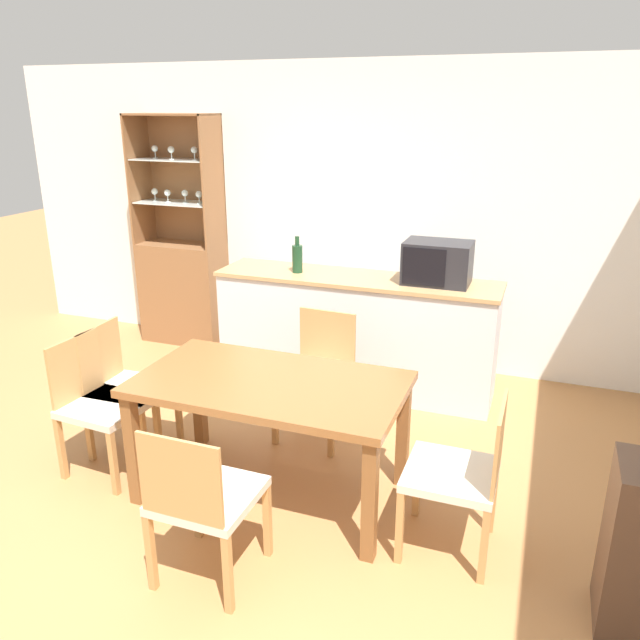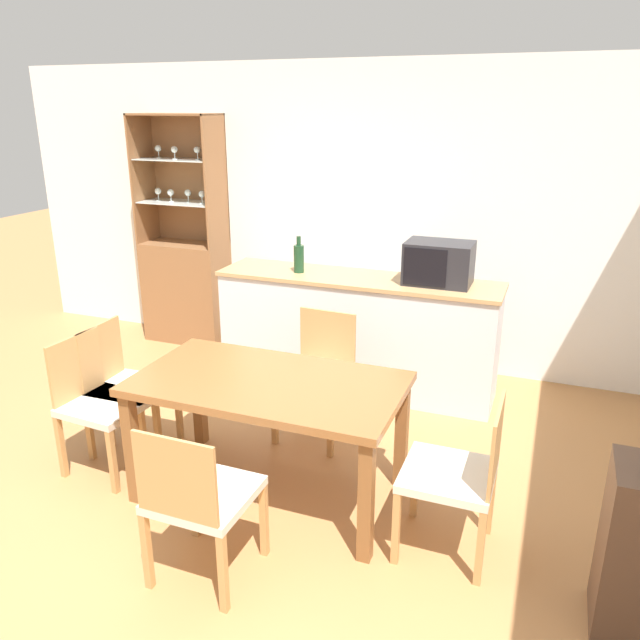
{
  "view_description": "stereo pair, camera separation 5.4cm",
  "coord_description": "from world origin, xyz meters",
  "px_view_note": "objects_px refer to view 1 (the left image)",
  "views": [
    {
      "loc": [
        1.6,
        -2.54,
        2.19
      ],
      "look_at": [
        0.23,
        1.15,
        0.83
      ],
      "focal_mm": 35.0,
      "sensor_mm": 36.0,
      "label": 1
    },
    {
      "loc": [
        1.65,
        -2.52,
        2.19
      ],
      "look_at": [
        0.23,
        1.15,
        0.83
      ],
      "focal_mm": 35.0,
      "sensor_mm": 36.0,
      "label": 2
    }
  ],
  "objects_px": {
    "dining_table": "(270,395)",
    "dining_chair_side_right_near": "(460,473)",
    "microwave": "(437,263)",
    "dining_chair_head_far": "(318,374)",
    "wine_bottle": "(297,258)",
    "dining_chair_side_left_near": "(101,404)",
    "dining_chair_head_near": "(203,499)",
    "display_cabinet": "(184,277)",
    "dining_chair_side_left_far": "(126,388)"
  },
  "relations": [
    {
      "from": "dining_chair_side_left_far",
      "to": "dining_table",
      "type": "bearing_deg",
      "value": 82.12
    },
    {
      "from": "display_cabinet",
      "to": "dining_chair_side_left_far",
      "type": "relative_size",
      "value": 2.48
    },
    {
      "from": "dining_chair_side_left_far",
      "to": "microwave",
      "type": "relative_size",
      "value": 1.75
    },
    {
      "from": "display_cabinet",
      "to": "dining_chair_side_right_near",
      "type": "bearing_deg",
      "value": -36.54
    },
    {
      "from": "dining_chair_side_left_near",
      "to": "wine_bottle",
      "type": "height_order",
      "value": "wine_bottle"
    },
    {
      "from": "dining_chair_side_left_far",
      "to": "display_cabinet",
      "type": "bearing_deg",
      "value": -159.92
    },
    {
      "from": "dining_chair_side_right_near",
      "to": "dining_chair_side_left_far",
      "type": "bearing_deg",
      "value": 83.57
    },
    {
      "from": "dining_chair_side_left_far",
      "to": "microwave",
      "type": "distance_m",
      "value": 2.37
    },
    {
      "from": "display_cabinet",
      "to": "dining_chair_side_left_far",
      "type": "xyz_separation_m",
      "value": [
        0.76,
        -1.94,
        -0.18
      ]
    },
    {
      "from": "display_cabinet",
      "to": "microwave",
      "type": "bearing_deg",
      "value": -9.87
    },
    {
      "from": "dining_chair_side_left_far",
      "to": "dining_chair_head_near",
      "type": "bearing_deg",
      "value": 49.75
    },
    {
      "from": "wine_bottle",
      "to": "dining_chair_side_right_near",
      "type": "bearing_deg",
      "value": -47.15
    },
    {
      "from": "dining_table",
      "to": "dining_chair_side_left_far",
      "type": "height_order",
      "value": "dining_chair_side_left_far"
    },
    {
      "from": "dining_table",
      "to": "dining_chair_head_far",
      "type": "distance_m",
      "value": 0.78
    },
    {
      "from": "dining_table",
      "to": "dining_chair_side_left_near",
      "type": "bearing_deg",
      "value": -173.63
    },
    {
      "from": "dining_chair_side_right_near",
      "to": "microwave",
      "type": "bearing_deg",
      "value": 15.06
    },
    {
      "from": "dining_chair_head_near",
      "to": "dining_chair_side_right_near",
      "type": "distance_m",
      "value": 1.27
    },
    {
      "from": "dining_chair_head_near",
      "to": "dining_chair_side_left_near",
      "type": "height_order",
      "value": "same"
    },
    {
      "from": "dining_table",
      "to": "dining_chair_side_left_near",
      "type": "xyz_separation_m",
      "value": [
        -1.1,
        -0.12,
        -0.19
      ]
    },
    {
      "from": "dining_table",
      "to": "microwave",
      "type": "height_order",
      "value": "microwave"
    },
    {
      "from": "dining_chair_side_left_near",
      "to": "dining_chair_head_far",
      "type": "relative_size",
      "value": 1.0
    },
    {
      "from": "dining_table",
      "to": "dining_chair_head_far",
      "type": "xyz_separation_m",
      "value": [
        0.0,
        0.76,
        -0.19
      ]
    },
    {
      "from": "dining_table",
      "to": "dining_chair_side_right_near",
      "type": "relative_size",
      "value": 1.77
    },
    {
      "from": "dining_chair_side_left_far",
      "to": "dining_chair_head_far",
      "type": "height_order",
      "value": "same"
    },
    {
      "from": "dining_chair_side_left_near",
      "to": "microwave",
      "type": "bearing_deg",
      "value": 139.48
    },
    {
      "from": "dining_table",
      "to": "dining_chair_head_near",
      "type": "relative_size",
      "value": 1.77
    },
    {
      "from": "dining_chair_side_right_near",
      "to": "wine_bottle",
      "type": "xyz_separation_m",
      "value": [
        -1.57,
        1.69,
        0.6
      ]
    },
    {
      "from": "dining_chair_side_left_near",
      "to": "display_cabinet",
      "type": "bearing_deg",
      "value": -156.82
    },
    {
      "from": "microwave",
      "to": "dining_table",
      "type": "bearing_deg",
      "value": -110.97
    },
    {
      "from": "wine_bottle",
      "to": "dining_chair_side_left_far",
      "type": "bearing_deg",
      "value": -113.54
    },
    {
      "from": "display_cabinet",
      "to": "dining_chair_head_far",
      "type": "bearing_deg",
      "value": -35.05
    },
    {
      "from": "dining_table",
      "to": "wine_bottle",
      "type": "xyz_separation_m",
      "value": [
        -0.47,
        1.56,
        0.41
      ]
    },
    {
      "from": "dining_chair_side_left_far",
      "to": "dining_chair_side_right_near",
      "type": "xyz_separation_m",
      "value": [
        2.19,
        -0.25,
        0.0
      ]
    },
    {
      "from": "wine_bottle",
      "to": "dining_chair_head_far",
      "type": "bearing_deg",
      "value": -59.6
    },
    {
      "from": "display_cabinet",
      "to": "microwave",
      "type": "distance_m",
      "value": 2.56
    },
    {
      "from": "dining_chair_head_far",
      "to": "microwave",
      "type": "distance_m",
      "value": 1.25
    },
    {
      "from": "dining_chair_head_near",
      "to": "dining_chair_side_right_near",
      "type": "bearing_deg",
      "value": 30.47
    },
    {
      "from": "wine_bottle",
      "to": "dining_chair_head_near",
      "type": "bearing_deg",
      "value": -78.57
    },
    {
      "from": "dining_chair_head_near",
      "to": "dining_chair_head_far",
      "type": "relative_size",
      "value": 1.0
    },
    {
      "from": "dining_table",
      "to": "dining_chair_side_right_near",
      "type": "height_order",
      "value": "dining_chair_side_right_near"
    },
    {
      "from": "display_cabinet",
      "to": "dining_chair_side_left_near",
      "type": "bearing_deg",
      "value": -70.75
    },
    {
      "from": "dining_chair_head_far",
      "to": "wine_bottle",
      "type": "xyz_separation_m",
      "value": [
        -0.47,
        0.8,
        0.6
      ]
    },
    {
      "from": "dining_table",
      "to": "dining_chair_head_far",
      "type": "relative_size",
      "value": 1.77
    },
    {
      "from": "display_cabinet",
      "to": "dining_chair_head_near",
      "type": "relative_size",
      "value": 2.48
    },
    {
      "from": "dining_chair_side_left_far",
      "to": "dining_chair_side_left_near",
      "type": "relative_size",
      "value": 1.0
    },
    {
      "from": "dining_chair_head_near",
      "to": "wine_bottle",
      "type": "xyz_separation_m",
      "value": [
        -0.47,
        2.32,
        0.6
      ]
    },
    {
      "from": "dining_chair_side_left_near",
      "to": "dining_chair_head_far",
      "type": "xyz_separation_m",
      "value": [
        1.1,
        0.88,
        0.0
      ]
    },
    {
      "from": "dining_chair_head_near",
      "to": "dining_chair_side_right_near",
      "type": "xyz_separation_m",
      "value": [
        1.1,
        0.63,
        0.0
      ]
    },
    {
      "from": "display_cabinet",
      "to": "wine_bottle",
      "type": "relative_size",
      "value": 7.29
    },
    {
      "from": "dining_chair_head_far",
      "to": "dining_chair_side_left_near",
      "type": "bearing_deg",
      "value": 41.78
    }
  ]
}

